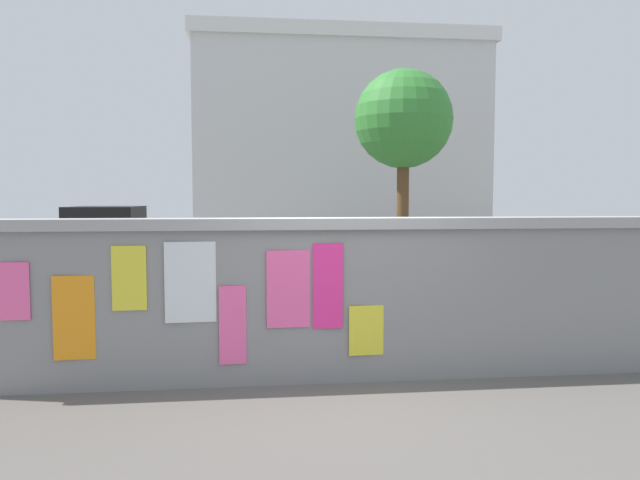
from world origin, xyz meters
The scene contains 9 objects.
ground centered at (0.00, 8.00, 0.00)m, with size 60.00×60.00×0.00m, color #605B56.
poster_wall centered at (-0.01, 0.00, 0.92)m, with size 8.14×0.42×1.80m.
auto_rickshaw_truck centered at (-2.62, 4.99, 0.90)m, with size 3.62×1.55×1.85m.
motorcycle centered at (1.85, 4.17, 0.46)m, with size 1.90×0.56×0.87m.
bicycle_near centered at (-2.07, 1.44, 0.36)m, with size 1.71×0.44×0.95m.
bicycle_far centered at (0.64, 1.65, 0.36)m, with size 1.69×0.50×0.95m.
person_walking centered at (0.29, 3.98, 0.99)m, with size 0.39×0.39×1.62m.
tree_roadside centered at (3.19, 9.63, 4.09)m, with size 2.67×2.67×5.46m.
building_background centered at (2.46, 17.53, 4.06)m, with size 11.08×6.09×8.09m.
Camera 1 is at (-0.97, -6.50, 2.03)m, focal length 33.81 mm.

